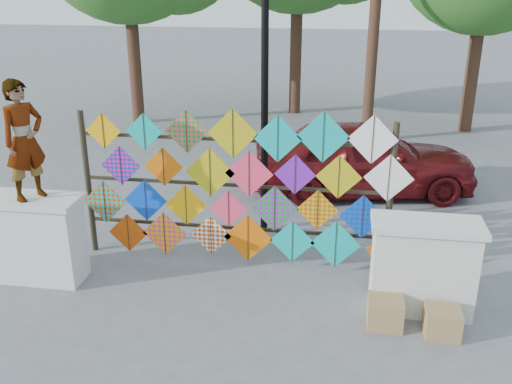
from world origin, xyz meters
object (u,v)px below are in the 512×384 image
kite_rack (240,189)px  lamppost (265,75)px  vendor_woman (24,140)px  sedan (363,157)px

kite_rack → lamppost: 1.95m
kite_rack → lamppost: lamppost is taller
vendor_woman → kite_rack: bearing=-43.4°
lamppost → sedan: bearing=50.7°
kite_rack → vendor_woman: size_ratio=2.99×
vendor_woman → sedan: 6.47m
sedan → lamppost: lamppost is taller
kite_rack → lamppost: bearing=81.9°
vendor_woman → lamppost: size_ratio=0.37×
sedan → vendor_woman: bearing=122.3°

